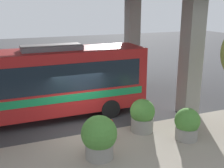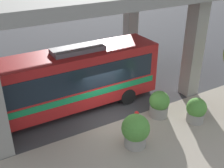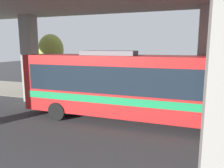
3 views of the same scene
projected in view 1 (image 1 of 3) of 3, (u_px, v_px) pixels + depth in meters
The scene contains 8 objects.
ground_plane at pixel (87, 134), 12.87m from camera, with size 80.00×80.00×0.00m, color #38383A.
sidewalk_strip at pixel (111, 167), 10.19m from camera, with size 6.00×40.00×0.02m.
overpass at pixel (62, 0), 14.80m from camera, with size 9.40×19.76×6.76m.
bus at pixel (30, 82), 13.76m from camera, with size 2.55×11.71×3.79m.
fire_hydrant at pixel (110, 129), 12.25m from camera, with size 0.53×0.26×0.93m.
planter_front at pixel (142, 116), 12.93m from camera, with size 1.15×1.15×1.57m.
planter_middle at pixel (187, 124), 12.17m from camera, with size 1.10×1.10×1.43m.
planter_back at pixel (99, 137), 10.63m from camera, with size 1.38×1.38×1.72m.
Camera 1 is at (-11.33, 3.32, 5.73)m, focal length 45.00 mm.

